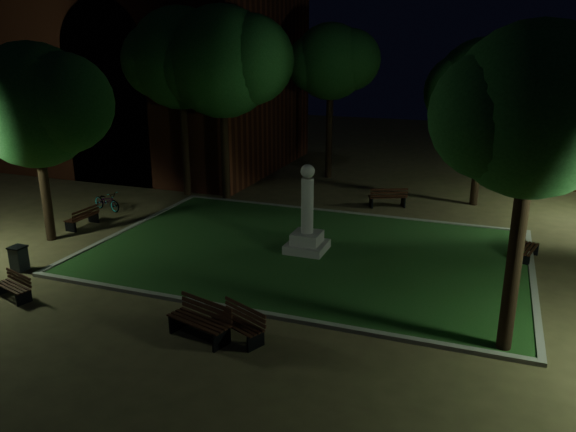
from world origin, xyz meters
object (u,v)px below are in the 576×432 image
object	(u,v)px
bench_left_side	(83,218)
bench_west_near	(14,287)
bicycle	(107,201)
bench_far_side	(388,198)
trash_bin	(19,258)
bench_near_left	(239,324)
bench_right_side	(525,249)
monument	(307,228)
bench_near_right	(201,321)

from	to	relation	value
bench_left_side	bench_west_near	bearing A→B (deg)	24.95
bench_left_side	bicycle	bearing A→B (deg)	-163.06
bench_left_side	bench_far_side	size ratio (longest dim) A/B	0.85
trash_bin	bench_near_left	bearing A→B (deg)	-9.83
bench_right_side	bench_far_side	world-z (taller)	bench_far_side
monument	bench_west_near	distance (m)	9.63
bench_near_left	bicycle	distance (m)	13.45
bench_near_left	trash_bin	size ratio (longest dim) A/B	1.96
bench_west_near	bench_far_side	size ratio (longest dim) A/B	0.79
monument	trash_bin	bearing A→B (deg)	-150.03
bench_right_side	bench_near_left	bearing A→B (deg)	154.67
bench_far_side	bicycle	distance (m)	12.83
bench_near_right	bench_right_side	world-z (taller)	bench_near_right
monument	bench_near_right	size ratio (longest dim) A/B	1.70
bench_west_near	trash_bin	size ratio (longest dim) A/B	1.71
bench_near_right	bench_far_side	world-z (taller)	bench_near_right
bench_right_side	trash_bin	xyz separation A→B (m)	(-15.88, -6.94, 0.03)
bench_near_left	bench_west_near	world-z (taller)	bench_near_left
bench_far_side	bicycle	xyz separation A→B (m)	(-11.83, -4.96, -0.01)
bench_west_near	trash_bin	distance (m)	2.28
trash_bin	bicycle	distance (m)	7.04
monument	trash_bin	xyz separation A→B (m)	(-8.50, -4.90, -0.53)
bench_west_near	trash_bin	world-z (taller)	trash_bin
bench_right_side	bicycle	distance (m)	17.59
trash_bin	bench_west_near	bearing A→B (deg)	-48.25
bench_west_near	bench_left_side	size ratio (longest dim) A/B	0.93
bench_left_side	bench_near_left	bearing A→B (deg)	60.91
bench_near_right	bench_far_side	xyz separation A→B (m)	(2.25, 13.62, -0.01)
bench_left_side	bench_right_side	distance (m)	17.15
bench_left_side	bicycle	world-z (taller)	bicycle
monument	bench_left_side	xyz separation A→B (m)	(-9.59, -0.43, -0.56)
monument	bicycle	distance (m)	10.40
trash_bin	bench_far_side	bearing A→B (deg)	49.33
bench_near_left	bicycle	bearing A→B (deg)	166.18
bench_west_near	bench_right_side	distance (m)	16.76
bench_near_left	bicycle	size ratio (longest dim) A/B	0.99
bench_near_right	trash_bin	bearing A→B (deg)	-176.96
bench_near_right	bench_left_side	xyz separation A→B (m)	(-8.96, 6.30, -0.07)
bench_near_left	bench_west_near	distance (m)	7.32
bench_far_side	trash_bin	bearing A→B (deg)	25.39
bench_far_side	bench_west_near	bearing A→B (deg)	33.51
bench_west_near	bench_left_side	world-z (taller)	bench_left_side
bench_near_left	bench_near_right	distance (m)	1.00
monument	trash_bin	distance (m)	9.83
bench_far_side	bicycle	bearing A→B (deg)	-1.21
bench_near_left	bench_west_near	size ratio (longest dim) A/B	1.15
bench_west_near	bench_right_side	world-z (taller)	bench_right_side
bench_right_side	bench_far_side	size ratio (longest dim) A/B	0.88
bench_left_side	bicycle	distance (m)	2.44
bench_far_side	trash_bin	xyz separation A→B (m)	(-10.12, -11.78, -0.02)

